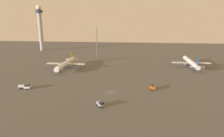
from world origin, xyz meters
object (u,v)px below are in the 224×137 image
object	(u,v)px
cargo_loader	(153,87)
fuel_truck	(25,86)
airplane_taxiway_distant	(66,64)
control_tower	(40,25)
airplane_terminal_side	(191,62)
baggage_tractor	(100,104)
apron_light_east	(97,41)

from	to	relation	value
cargo_loader	fuel_truck	world-z (taller)	fuel_truck
airplane_taxiway_distant	fuel_truck	bearing A→B (deg)	81.19
control_tower	airplane_terminal_side	distance (m)	164.36
fuel_truck	control_tower	bearing A→B (deg)	-165.22
airplane_taxiway_distant	airplane_terminal_side	bearing A→B (deg)	-170.67
baggage_tractor	cargo_loader	size ratio (longest dim) A/B	1.02
fuel_truck	apron_light_east	xyz separation A→B (m)	(24.83, 85.75, 14.95)
control_tower	fuel_truck	size ratio (longest dim) A/B	7.77
airplane_taxiway_distant	baggage_tractor	distance (m)	73.17
airplane_terminal_side	fuel_truck	distance (m)	118.77
control_tower	apron_light_east	distance (m)	81.73
airplane_taxiway_distant	apron_light_east	world-z (taller)	apron_light_east
baggage_tractor	fuel_truck	world-z (taller)	fuel_truck
airplane_taxiway_distant	fuel_truck	world-z (taller)	airplane_taxiway_distant
cargo_loader	airplane_taxiway_distant	bearing A→B (deg)	136.97
cargo_loader	control_tower	bearing A→B (deg)	124.10
control_tower	apron_light_east	bearing A→B (deg)	-28.76
cargo_loader	baggage_tractor	bearing A→B (deg)	-145.94
airplane_terminal_side	apron_light_east	size ratio (longest dim) A/B	1.28
airplane_taxiway_distant	apron_light_east	xyz separation A→B (m)	(16.91, 40.11, 12.66)
cargo_loader	fuel_truck	xyz separation A→B (m)	(-68.85, -5.97, 0.19)
control_tower	baggage_tractor	size ratio (longest dim) A/B	11.21
control_tower	fuel_truck	distance (m)	135.61
control_tower	apron_light_east	size ratio (longest dim) A/B	1.74
control_tower	airplane_taxiway_distant	xyz separation A→B (m)	(53.93, -78.99, -24.93)
cargo_loader	apron_light_east	size ratio (longest dim) A/B	0.15
cargo_loader	apron_light_east	xyz separation A→B (m)	(-44.02, 79.78, 15.14)
control_tower	baggage_tractor	distance (m)	170.86
airplane_taxiway_distant	fuel_truck	distance (m)	46.38
apron_light_east	airplane_taxiway_distant	bearing A→B (deg)	-112.85
airplane_taxiway_distant	cargo_loader	bearing A→B (deg)	147.97
airplane_terminal_side	fuel_truck	world-z (taller)	airplane_terminal_side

